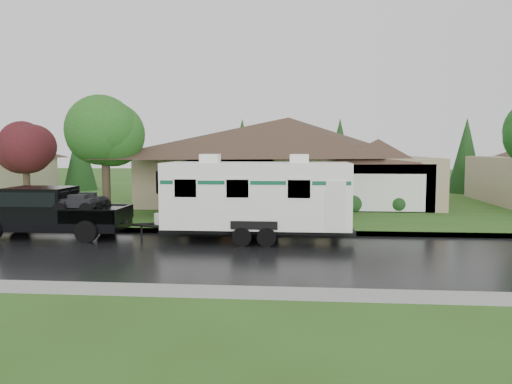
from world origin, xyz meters
TOP-DOWN VIEW (x-y plane):
  - ground at (0.00, 0.00)m, footprint 140.00×140.00m
  - road at (0.00, -2.00)m, footprint 140.00×8.00m
  - curb at (0.00, 2.25)m, footprint 140.00×0.50m
  - lawn at (0.00, 15.00)m, footprint 140.00×26.00m
  - house_main at (2.29, 13.84)m, footprint 19.44×10.80m
  - tree_left_green at (-7.21, 5.74)m, footprint 3.81×3.81m
  - tree_red at (-12.53, 7.50)m, footprint 3.07×3.07m
  - shrub_row at (2.00, 9.30)m, footprint 13.60×1.00m
  - pickup_truck at (-7.76, 0.68)m, footprint 6.32×2.40m
  - travel_trailer at (1.06, 0.68)m, footprint 7.80×2.74m

SIDE VIEW (x-z plane):
  - ground at x=0.00m, z-range 0.00..0.00m
  - road at x=0.00m, z-range 0.00..0.01m
  - curb at x=0.00m, z-range 0.00..0.15m
  - lawn at x=0.00m, z-range 0.00..0.15m
  - shrub_row at x=2.00m, z-range 0.15..1.15m
  - pickup_truck at x=-7.76m, z-range 0.08..2.18m
  - travel_trailer at x=1.06m, z-range 0.11..3.61m
  - house_main at x=2.29m, z-range 0.14..7.04m
  - tree_red at x=-12.53m, z-range 1.13..6.21m
  - tree_left_green at x=-7.21m, z-range 1.37..7.67m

